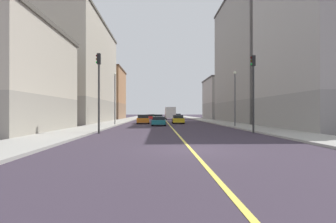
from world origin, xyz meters
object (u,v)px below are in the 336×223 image
Objects in this scene: car_red at (149,117)px; traffic_light_right_near at (99,82)px; car_green at (151,117)px; car_teal at (159,121)px; street_lamp_right_near at (115,93)px; car_white at (178,116)px; building_left_mid at (255,58)px; car_orange at (143,119)px; building_right_distant at (103,94)px; traffic_light_left_near at (253,84)px; street_lamp_left_near at (235,92)px; building_left_near at (324,40)px; building_right_midblock at (76,73)px; car_yellow at (178,119)px; car_black at (158,118)px; box_truck at (170,113)px; building_left_far at (226,99)px.

traffic_light_right_near is at bearing -93.84° from car_red.
car_teal is at bearing -87.05° from car_green.
street_lamp_right_near is 1.59× the size of car_white.
building_left_mid is 5.25× the size of car_orange.
building_right_distant is 2.29× the size of traffic_light_left_near.
street_lamp_left_near is 1.48× the size of car_green.
building_left_near is 0.80× the size of building_left_mid.
building_right_midblock is 19.89m from car_yellow.
traffic_light_left_near is at bearing 0.00° from traffic_light_right_near.
car_yellow is at bearing 68.20° from traffic_light_right_near.
traffic_light_right_near is 52.11m from car_green.
building_left_near is 42.25m from car_red.
car_orange is 21.14m from car_red.
car_green is at bearing 83.64° from street_lamp_right_near.
traffic_light_right_near reaches higher than car_black.
building_left_mid is 23.32m from car_orange.
street_lamp_right_near reaches higher than traffic_light_right_near.
street_lamp_left_near is at bearing -79.35° from box_truck.
traffic_light_right_near reaches higher than car_white.
building_left_near reaches higher than building_left_far.
building_right_distant reaches higher than street_lamp_left_near.
car_black is (-17.54, 8.17, -10.85)m from building_left_mid.
car_orange is at bearing -67.47° from building_right_distant.
building_right_distant reaches higher than car_yellow.
building_right_distant is at bearing 112.25° from car_teal.
building_left_mid reaches higher than box_truck.
building_left_mid reaches higher than car_green.
street_lamp_right_near is 1.63× the size of car_black.
building_right_distant is at bearing 121.41° from car_yellow.
car_green is (-19.41, 4.52, -4.64)m from building_left_far.
building_right_distant is at bearing 114.66° from traffic_light_left_near.
car_black is (-5.56, -20.23, 0.00)m from car_white.
traffic_light_left_near is 1.50× the size of car_white.
car_white is (11.56, 39.14, -3.79)m from street_lamp_right_near.
building_left_near reaches higher than street_lamp_left_near.
street_lamp_left_near is (-8.37, -38.15, -1.09)m from building_left_far.
car_orange is at bearing 110.96° from car_teal.
street_lamp_left_near is 0.93× the size of street_lamp_right_near.
car_white reaches higher than car_black.
car_black is 20.06m from car_teal.
car_teal is (6.10, -1.15, -3.84)m from street_lamp_right_near.
traffic_light_right_near reaches higher than car_yellow.
street_lamp_left_near is at bearing -59.43° from building_right_distant.
car_teal is at bearing -97.73° from car_white.
building_left_mid reaches higher than car_orange.
building_left_mid is 5.15× the size of car_yellow.
traffic_light_right_near is at bearing 180.00° from traffic_light_left_near.
car_green is 0.64× the size of box_truck.
building_right_midblock is 20.22m from car_teal.
car_yellow is 1.02× the size of car_orange.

